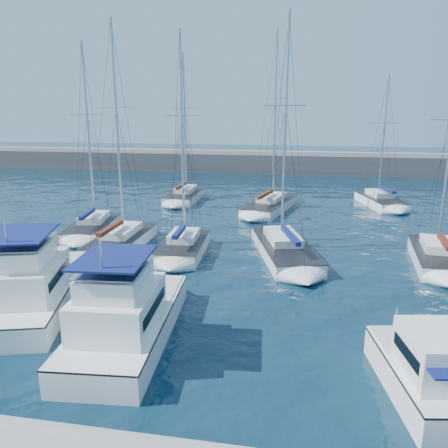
% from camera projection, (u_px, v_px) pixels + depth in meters
% --- Properties ---
extents(ground, '(220.00, 220.00, 0.00)m').
position_uv_depth(ground, '(200.00, 307.00, 22.64)').
color(ground, black).
rests_on(ground, ground).
extents(breakwater, '(160.00, 6.00, 4.45)m').
position_uv_depth(breakwater, '(271.00, 166.00, 71.93)').
color(breakwater, '#424244').
rests_on(breakwater, ground).
extents(motor_yacht_port_inner, '(6.56, 10.74, 4.69)m').
position_uv_depth(motor_yacht_port_inner, '(31.00, 288.00, 22.25)').
color(motor_yacht_port_inner, white).
rests_on(motor_yacht_port_inner, ground).
extents(motor_yacht_stbd_inner, '(4.32, 9.47, 4.69)m').
position_uv_depth(motor_yacht_stbd_inner, '(125.00, 319.00, 18.92)').
color(motor_yacht_stbd_inner, white).
rests_on(motor_yacht_stbd_inner, ground).
extents(motor_yacht_stbd_outer, '(3.59, 5.97, 3.20)m').
position_uv_depth(motor_yacht_stbd_outer, '(430.00, 374.00, 15.27)').
color(motor_yacht_stbd_outer, white).
rests_on(motor_yacht_stbd_outer, ground).
extents(sailboat_mid_a, '(4.22, 7.64, 15.38)m').
position_uv_depth(sailboat_mid_a, '(93.00, 227.00, 36.10)').
color(sailboat_mid_a, white).
rests_on(sailboat_mid_a, ground).
extents(sailboat_mid_b, '(3.15, 8.47, 16.24)m').
position_uv_depth(sailboat_mid_b, '(120.00, 242.00, 32.07)').
color(sailboat_mid_b, white).
rests_on(sailboat_mid_b, ground).
extents(sailboat_mid_c, '(3.33, 6.60, 15.31)m').
position_uv_depth(sailboat_mid_c, '(183.00, 247.00, 30.84)').
color(sailboat_mid_c, white).
rests_on(sailboat_mid_c, ground).
extents(sailboat_mid_d, '(5.53, 9.79, 16.41)m').
position_uv_depth(sailboat_mid_d, '(284.00, 249.00, 30.47)').
color(sailboat_mid_d, white).
rests_on(sailboat_mid_d, ground).
extents(sailboat_mid_e, '(3.84, 7.63, 14.93)m').
position_uv_depth(sailboat_mid_e, '(438.00, 257.00, 28.77)').
color(sailboat_mid_e, white).
rests_on(sailboat_mid_e, ground).
extents(sailboat_back_a, '(3.22, 8.04, 16.17)m').
position_uv_depth(sailboat_back_a, '(185.00, 196.00, 49.17)').
color(sailboat_back_a, white).
rests_on(sailboat_back_a, ground).
extents(sailboat_back_b, '(5.27, 9.83, 17.75)m').
position_uv_depth(sailboat_back_b, '(270.00, 205.00, 44.37)').
color(sailboat_back_b, white).
rests_on(sailboat_back_b, ground).
extents(sailboat_back_c, '(4.79, 8.02, 13.74)m').
position_uv_depth(sailboat_back_c, '(381.00, 201.00, 46.58)').
color(sailboat_back_c, white).
rests_on(sailboat_back_c, ground).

